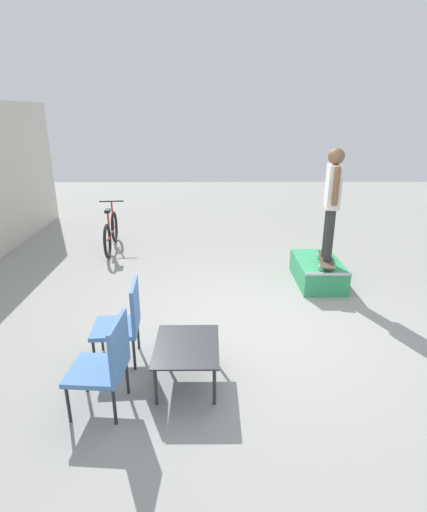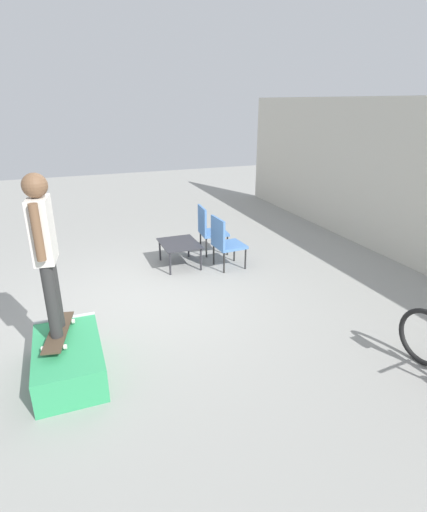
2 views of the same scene
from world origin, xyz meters
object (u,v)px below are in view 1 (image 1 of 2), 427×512
at_px(patio_chair_left, 106,362).
at_px(coffee_table, 187,349).
at_px(skate_ramp_box, 318,271).
at_px(bicycle, 111,233).
at_px(patio_chair_right, 124,319).
at_px(person_skater, 332,196).
at_px(skateboard_on_ramp, 326,259).

bearing_deg(patio_chair_left, coffee_table, 123.27).
height_order(skate_ramp_box, coffee_table, coffee_table).
distance_m(skate_ramp_box, bicycle, 4.34).
relative_size(skate_ramp_box, patio_chair_right, 1.29).
xyz_separation_m(person_skater, patio_chair_right, (-2.10, 2.90, -1.01)).
relative_size(skateboard_on_ramp, patio_chair_right, 0.92).
height_order(person_skater, patio_chair_right, person_skater).
xyz_separation_m(skateboard_on_ramp, coffee_table, (-2.51, 2.16, -0.08)).
distance_m(skate_ramp_box, coffee_table, 3.41).
xyz_separation_m(coffee_table, bicycle, (4.48, 1.85, -0.03)).
bearing_deg(coffee_table, patio_chair_right, 60.92).
bearing_deg(skateboard_on_ramp, patio_chair_right, 137.39).
bearing_deg(bicycle, coffee_table, -163.02).
distance_m(person_skater, patio_chair_left, 4.24).
height_order(skateboard_on_ramp, person_skater, person_skater).
height_order(skate_ramp_box, person_skater, person_skater).
relative_size(person_skater, bicycle, 1.01).
relative_size(skate_ramp_box, person_skater, 0.71).
relative_size(person_skater, patio_chair_left, 1.82).
height_order(person_skater, patio_chair_left, person_skater).
bearing_deg(coffee_table, patio_chair_left, 119.10).
height_order(coffee_table, bicycle, bicycle).
bearing_deg(person_skater, skate_ramp_box, 29.16).
bearing_deg(patio_chair_right, coffee_table, 56.94).
xyz_separation_m(skate_ramp_box, person_skater, (-0.17, -0.07, 1.34)).
height_order(skate_ramp_box, patio_chair_right, patio_chair_right).
xyz_separation_m(skateboard_on_ramp, patio_chair_right, (-2.10, 2.90, 0.05)).
distance_m(person_skater, patio_chair_right, 3.72).
height_order(patio_chair_right, bicycle, patio_chair_right).
height_order(skate_ramp_box, skateboard_on_ramp, skateboard_on_ramp).
bearing_deg(skateboard_on_ramp, bicycle, 75.48).
bearing_deg(coffee_table, skateboard_on_ramp, -40.75).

